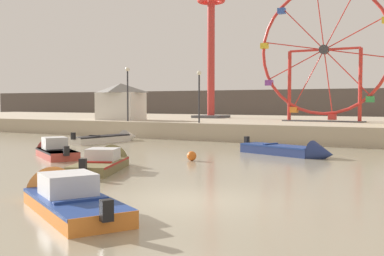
% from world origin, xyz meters
% --- Properties ---
extents(ground_plane, '(240.00, 240.00, 0.00)m').
position_xyz_m(ground_plane, '(0.00, 0.00, 0.00)').
color(ground_plane, gray).
extents(quay_promenade, '(110.00, 22.69, 1.20)m').
position_xyz_m(quay_promenade, '(0.00, 29.39, 0.60)').
color(quay_promenade, '#B7A88E').
rests_on(quay_promenade, ground_plane).
extents(motorboat_navy_blue, '(5.40, 2.89, 1.21)m').
position_xyz_m(motorboat_navy_blue, '(-0.97, 12.02, 0.26)').
color(motorboat_navy_blue, navy).
rests_on(motorboat_navy_blue, ground_plane).
extents(motorboat_faded_red, '(4.42, 3.42, 1.41)m').
position_xyz_m(motorboat_faded_red, '(-11.31, 6.02, 0.28)').
color(motorboat_faded_red, '#B24238').
rests_on(motorboat_faded_red, ground_plane).
extents(motorboat_white_red_stripe, '(1.70, 5.91, 1.08)m').
position_xyz_m(motorboat_white_red_stripe, '(-14.39, 14.31, 0.25)').
color(motorboat_white_red_stripe, silver).
rests_on(motorboat_white_red_stripe, ground_plane).
extents(motorboat_orange_hull, '(5.15, 3.78, 1.44)m').
position_xyz_m(motorboat_orange_hull, '(-2.58, -2.18, 0.27)').
color(motorboat_orange_hull, orange).
rests_on(motorboat_orange_hull, ground_plane).
extents(motorboat_olive_wood, '(3.10, 4.78, 1.37)m').
position_xyz_m(motorboat_olive_wood, '(-6.22, 3.95, 0.26)').
color(motorboat_olive_wood, olive).
rests_on(motorboat_olive_wood, ground_plane).
extents(ferris_wheel_red_frame, '(10.15, 1.20, 10.46)m').
position_xyz_m(ferris_wheel_red_frame, '(-2.88, 25.54, 6.46)').
color(ferris_wheel_red_frame, red).
rests_on(ferris_wheel_red_frame, quay_promenade).
extents(drop_tower_red_tower, '(2.80, 2.80, 15.04)m').
position_xyz_m(drop_tower_red_tower, '(-14.50, 29.40, 8.69)').
color(drop_tower_red_tower, '#BC332D').
rests_on(drop_tower_red_tower, quay_promenade).
extents(carnival_booth_white_ticket, '(4.14, 2.98, 3.08)m').
position_xyz_m(carnival_booth_white_ticket, '(-18.85, 21.13, 2.81)').
color(carnival_booth_white_ticket, silver).
rests_on(carnival_booth_white_ticket, quay_promenade).
extents(promenade_lamp_near, '(0.32, 0.32, 3.73)m').
position_xyz_m(promenade_lamp_near, '(-10.06, 18.88, 3.66)').
color(promenade_lamp_near, '#2D2D33').
rests_on(promenade_lamp_near, quay_promenade).
extents(promenade_lamp_far, '(0.32, 0.32, 4.21)m').
position_xyz_m(promenade_lamp_far, '(-16.47, 18.95, 3.93)').
color(promenade_lamp_far, '#2D2D33').
rests_on(promenade_lamp_far, quay_promenade).
extents(mooring_buoy_orange, '(0.44, 0.44, 0.44)m').
position_xyz_m(mooring_buoy_orange, '(-4.40, 7.78, 0.22)').
color(mooring_buoy_orange, orange).
rests_on(mooring_buoy_orange, ground_plane).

